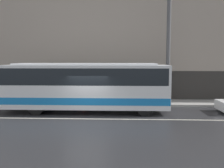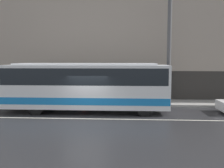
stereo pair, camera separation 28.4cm
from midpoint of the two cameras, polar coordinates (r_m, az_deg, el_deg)
name	(u,v)px [view 2 (the right image)]	position (r m, az deg, el deg)	size (l,w,h in m)	color
ground_plane	(86,119)	(14.99, -5.45, -7.92)	(60.00, 60.00, 0.00)	#262628
sidewalk	(97,102)	(20.16, -3.10, -4.18)	(60.00, 2.68, 0.17)	gray
building_facade	(99,43)	(21.40, -2.71, 9.36)	(60.00, 0.35, 10.19)	gray
lane_stripe	(86,119)	(14.99, -5.45, -7.90)	(54.00, 0.14, 0.01)	beige
transit_bus	(86,85)	(16.74, -5.46, -0.12)	(10.84, 2.61, 3.26)	white
utility_pole_near	(169,48)	(19.14, 13.32, 8.01)	(0.30, 0.30, 8.38)	#4C4C4F
pedestrian_waiting	(83,92)	(19.95, -6.34, -1.87)	(0.36, 0.36, 1.63)	maroon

